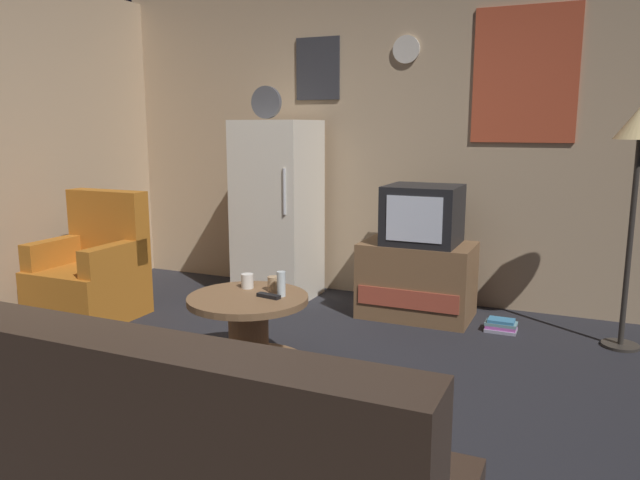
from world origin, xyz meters
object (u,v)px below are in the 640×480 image
object	(u,v)px
standing_lamp	(640,141)
crt_tv	(423,215)
wine_glass	(281,284)
tv_stand	(417,280)
armchair	(92,274)
mug_ceramic_tan	(274,284)
book_stack	(501,326)
coffee_table	(249,333)
mug_ceramic_white	(247,281)
fridge	(278,210)
remote_control	(269,296)

from	to	relation	value
standing_lamp	crt_tv	bearing A→B (deg)	175.87
wine_glass	tv_stand	bearing A→B (deg)	71.27
tv_stand	armchair	distance (m)	2.49
mug_ceramic_tan	book_stack	world-z (taller)	mug_ceramic_tan
coffee_table	standing_lamp	bearing A→B (deg)	32.83
coffee_table	armchair	xyz separation A→B (m)	(-1.63, 0.42, 0.11)
wine_glass	mug_ceramic_white	bearing A→B (deg)	164.07
wine_glass	mug_ceramic_white	size ratio (longest dim) A/B	1.67
fridge	tv_stand	xyz separation A→B (m)	(1.23, -0.06, -0.47)
mug_ceramic_white	armchair	distance (m)	1.57
mug_ceramic_white	book_stack	xyz separation A→B (m)	(1.40, 1.18, -0.46)
coffee_table	remote_control	xyz separation A→B (m)	(0.13, 0.02, 0.24)
fridge	remote_control	size ratio (longest dim) A/B	11.80
armchair	book_stack	xyz separation A→B (m)	(2.93, 0.91, -0.30)
wine_glass	remote_control	xyz separation A→B (m)	(-0.05, -0.06, -0.06)
mug_ceramic_white	armchair	xyz separation A→B (m)	(-1.53, 0.27, -0.17)
crt_tv	standing_lamp	size ratio (longest dim) A/B	0.34
fridge	standing_lamp	xyz separation A→B (m)	(2.66, -0.16, 0.60)
book_stack	wine_glass	bearing A→B (deg)	-131.67
mug_ceramic_tan	armchair	xyz separation A→B (m)	(-1.72, 0.26, -0.17)
tv_stand	armchair	size ratio (longest dim) A/B	0.87
wine_glass	remote_control	distance (m)	0.10
mug_ceramic_white	armchair	world-z (taller)	armchair
armchair	fridge	bearing A→B (deg)	45.68
fridge	wine_glass	world-z (taller)	fridge
tv_stand	crt_tv	distance (m)	0.51
coffee_table	book_stack	size ratio (longest dim) A/B	3.30
mug_ceramic_tan	book_stack	size ratio (longest dim) A/B	0.41
standing_lamp	wine_glass	size ratio (longest dim) A/B	10.60
tv_stand	standing_lamp	bearing A→B (deg)	-4.08
wine_glass	mug_ceramic_tan	xyz separation A→B (m)	(-0.10, 0.09, -0.03)
coffee_table	wine_glass	xyz separation A→B (m)	(0.18, 0.08, 0.30)
crt_tv	mug_ceramic_tan	world-z (taller)	crt_tv
crt_tv	coffee_table	xyz separation A→B (m)	(-0.68, -1.44, -0.57)
mug_ceramic_tan	armchair	world-z (taller)	armchair
wine_glass	book_stack	size ratio (longest dim) A/B	0.69
crt_tv	book_stack	distance (m)	0.98
armchair	book_stack	world-z (taller)	armchair
standing_lamp	mug_ceramic_white	distance (m)	2.61
fridge	crt_tv	xyz separation A→B (m)	(1.26, -0.06, 0.04)
tv_stand	remote_control	distance (m)	1.52
book_stack	mug_ceramic_tan	bearing A→B (deg)	-136.07
mug_ceramic_white	armchair	bearing A→B (deg)	170.16
standing_lamp	fridge	bearing A→B (deg)	176.62
crt_tv	remote_control	xyz separation A→B (m)	(-0.55, -1.42, -0.33)
wine_glass	mug_ceramic_tan	bearing A→B (deg)	137.99
tv_stand	book_stack	bearing A→B (deg)	-9.31
crt_tv	book_stack	world-z (taller)	crt_tv
wine_glass	mug_ceramic_white	world-z (taller)	wine_glass
fridge	armchair	distance (m)	1.55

